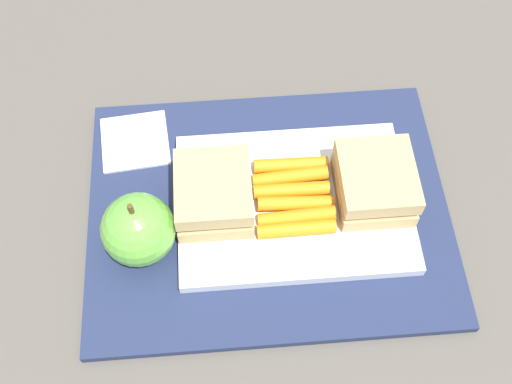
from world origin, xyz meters
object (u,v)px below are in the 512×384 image
object	(u,v)px
paper_napkin	(135,141)
food_tray	(293,202)
sandwich_half_right	(214,194)
carrot_sticks_bundle	(294,196)
sandwich_half_left	(375,183)
apple	(138,230)

from	to	relation	value
paper_napkin	food_tray	bearing A→B (deg)	150.62
sandwich_half_right	paper_napkin	size ratio (longest dim) A/B	1.14
food_tray	carrot_sticks_bundle	size ratio (longest dim) A/B	2.65
food_tray	sandwich_half_left	world-z (taller)	sandwich_half_left
carrot_sticks_bundle	sandwich_half_left	bearing A→B (deg)	-179.89
food_tray	sandwich_half_right	xyz separation A→B (m)	(0.08, 0.00, 0.03)
food_tray	paper_napkin	bearing A→B (deg)	-29.38
sandwich_half_left	apple	distance (m)	0.23
food_tray	apple	xyz separation A→B (m)	(0.15, 0.03, 0.03)
sandwich_half_right	apple	world-z (taller)	apple
sandwich_half_left	sandwich_half_right	bearing A→B (deg)	0.00
food_tray	sandwich_half_left	distance (m)	0.08
sandwich_half_right	apple	size ratio (longest dim) A/B	0.99
sandwich_half_left	paper_napkin	xyz separation A→B (m)	(0.24, -0.09, -0.03)
carrot_sticks_bundle	food_tray	bearing A→B (deg)	-163.51
food_tray	paper_napkin	world-z (taller)	food_tray
sandwich_half_left	sandwich_half_right	world-z (taller)	same
sandwich_half_right	carrot_sticks_bundle	xyz separation A→B (m)	(-0.08, 0.00, -0.02)
sandwich_half_left	apple	world-z (taller)	apple
paper_napkin	carrot_sticks_bundle	bearing A→B (deg)	150.50
sandwich_half_left	carrot_sticks_bundle	world-z (taller)	sandwich_half_left
sandwich_half_right	food_tray	bearing A→B (deg)	180.00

